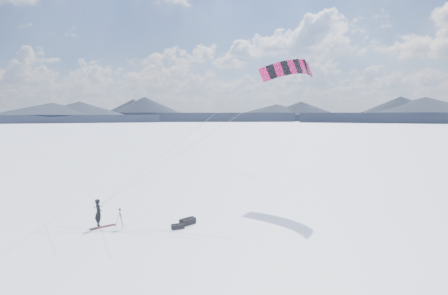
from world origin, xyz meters
TOP-DOWN VIEW (x-y plane):
  - ground at (0.00, 0.00)m, footprint 1800.00×1800.00m
  - horizon_hills at (-0.00, 0.00)m, footprint 704.00×705.94m
  - snow_tracks at (0.33, 0.01)m, footprint 17.62×10.25m
  - snowkiter at (-1.01, 1.49)m, footprint 0.40×0.60m
  - snowboard at (-0.85, 1.19)m, footprint 1.56×0.54m
  - tripod at (-0.01, 0.53)m, footprint 0.58×0.55m
  - gear_bag_a at (3.66, -0.90)m, footprint 1.05×0.69m
  - gear_bag_b at (2.79, -1.39)m, footprint 0.76×0.43m
  - power_kite at (14.91, 3.12)m, footprint 17.10×5.55m

SIDE VIEW (x-z plane):
  - ground at x=0.00m, z-range 0.00..0.00m
  - snowkiter at x=-1.01m, z-range -0.82..0.82m
  - snow_tracks at x=0.33m, z-range 0.00..0.01m
  - snowboard at x=-0.85m, z-range 0.00..0.04m
  - gear_bag_b at x=2.79m, z-range -0.02..0.31m
  - gear_bag_a at x=3.66m, z-range -0.02..0.41m
  - tripod at x=-0.01m, z-range 0.17..1.32m
  - horizon_hills at x=0.00m, z-range -0.58..10.29m
  - power_kite at x=14.91m, z-range 5.28..15.25m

